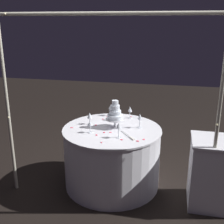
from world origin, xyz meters
name	(u,v)px	position (x,y,z in m)	size (l,w,h in m)	color
ground_plane	(112,183)	(0.00, 0.00, 0.00)	(12.00, 12.00, 0.00)	black
decorative_arch	(105,81)	(0.00, 0.35, 1.37)	(2.28, 0.06, 2.03)	#B7B29E
main_table	(112,157)	(0.00, 0.00, 0.37)	(1.17, 1.17, 0.73)	white
side_table	(212,173)	(-1.15, 0.17, 0.38)	(0.49, 0.49, 0.76)	white
tiered_cake	(115,114)	(-0.03, -0.05, 0.90)	(0.22, 0.22, 0.33)	silver
wine_glass_0	(114,112)	(0.04, -0.30, 0.84)	(0.06, 0.06, 0.14)	silver
wine_glass_1	(90,124)	(0.22, 0.17, 0.84)	(0.06, 0.06, 0.14)	silver
wine_glass_2	(90,116)	(0.30, -0.10, 0.84)	(0.06, 0.06, 0.15)	silver
wine_glass_3	(119,126)	(-0.13, 0.25, 0.87)	(0.06, 0.06, 0.17)	silver
wine_glass_4	(111,107)	(0.12, -0.48, 0.85)	(0.06, 0.06, 0.16)	silver
wine_glass_5	(140,117)	(-0.31, -0.10, 0.86)	(0.06, 0.06, 0.18)	silver
wine_glass_6	(130,110)	(-0.15, -0.42, 0.85)	(0.06, 0.06, 0.16)	silver
cake_knife	(129,136)	(-0.23, 0.19, 0.74)	(0.19, 0.25, 0.01)	silver
rose_petal_0	(96,125)	(0.22, -0.07, 0.74)	(0.04, 0.03, 0.00)	#E02D47
rose_petal_1	(131,117)	(-0.15, -0.49, 0.74)	(0.02, 0.02, 0.00)	#E02D47
rose_petal_2	(104,132)	(0.06, 0.14, 0.74)	(0.03, 0.02, 0.00)	#E02D47
rose_petal_3	(107,116)	(0.16, -0.43, 0.74)	(0.03, 0.02, 0.00)	#E02D47
rose_petal_4	(71,128)	(0.48, 0.08, 0.74)	(0.03, 0.02, 0.00)	#E02D47
rose_petal_5	(72,128)	(0.47, 0.07, 0.74)	(0.03, 0.02, 0.00)	#E02D47
rose_petal_6	(103,119)	(0.19, -0.31, 0.74)	(0.03, 0.02, 0.00)	#E02D47
rose_petal_7	(121,140)	(-0.17, 0.30, 0.74)	(0.03, 0.02, 0.00)	#E02D47
rose_petal_8	(101,142)	(0.02, 0.42, 0.74)	(0.03, 0.02, 0.00)	#E02D47
rose_petal_9	(96,135)	(0.13, 0.23, 0.74)	(0.03, 0.02, 0.00)	#E02D47
rose_petal_10	(138,141)	(-0.34, 0.30, 0.74)	(0.04, 0.03, 0.00)	#E02D47
rose_petal_11	(144,139)	(-0.40, 0.24, 0.74)	(0.03, 0.02, 0.00)	#E02D47
rose_petal_12	(111,132)	(-0.01, 0.12, 0.74)	(0.03, 0.02, 0.00)	#E02D47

